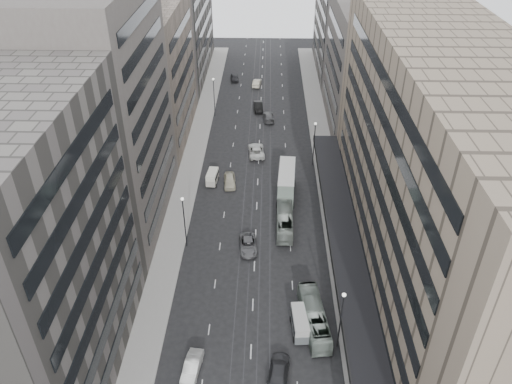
# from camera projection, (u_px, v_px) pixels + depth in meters

# --- Properties ---
(ground) EXTENTS (220.00, 220.00, 0.00)m
(ground) POSITION_uv_depth(u_px,v_px,m) (253.00, 311.00, 60.60)
(ground) COLOR black
(ground) RESTS_ON ground
(sidewalk_right) EXTENTS (4.00, 125.00, 0.15)m
(sidewalk_right) POSITION_uv_depth(u_px,v_px,m) (324.00, 157.00, 91.40)
(sidewalk_right) COLOR gray
(sidewalk_right) RESTS_ON ground
(sidewalk_left) EXTENTS (4.00, 125.00, 0.15)m
(sidewalk_left) POSITION_uv_depth(u_px,v_px,m) (194.00, 156.00, 91.89)
(sidewalk_left) COLOR gray
(sidewalk_left) RESTS_ON ground
(department_store) EXTENTS (19.20, 60.00, 30.00)m
(department_store) POSITION_uv_depth(u_px,v_px,m) (437.00, 174.00, 58.44)
(department_store) COLOR #7A6A59
(department_store) RESTS_ON ground
(building_right_mid) EXTENTS (15.00, 28.00, 24.00)m
(building_right_mid) POSITION_uv_depth(u_px,v_px,m) (371.00, 67.00, 96.56)
(building_right_mid) COLOR #524B47
(building_right_mid) RESTS_ON ground
(building_right_far) EXTENTS (15.00, 32.00, 28.00)m
(building_right_far) POSITION_uv_depth(u_px,v_px,m) (352.00, 16.00, 120.31)
(building_right_far) COLOR #5E5A54
(building_right_far) RESTS_ON ground
(building_left_a) EXTENTS (15.00, 28.00, 30.00)m
(building_left_a) POSITION_uv_depth(u_px,v_px,m) (17.00, 259.00, 46.03)
(building_left_a) COLOR #5E5A54
(building_left_a) RESTS_ON ground
(building_left_b) EXTENTS (15.00, 26.00, 34.00)m
(building_left_b) POSITION_uv_depth(u_px,v_px,m) (97.00, 114.00, 67.29)
(building_left_b) COLOR #524B47
(building_left_b) RESTS_ON ground
(building_left_c) EXTENTS (15.00, 28.00, 25.00)m
(building_left_c) POSITION_uv_depth(u_px,v_px,m) (144.00, 74.00, 92.19)
(building_left_c) COLOR gray
(building_left_c) RESTS_ON ground
(building_left_d) EXTENTS (15.00, 38.00, 28.00)m
(building_left_d) POSITION_uv_depth(u_px,v_px,m) (172.00, 18.00, 118.71)
(building_left_d) COLOR #5E5A54
(building_left_d) RESTS_ON ground
(lamp_right_near) EXTENTS (0.44, 0.44, 8.32)m
(lamp_right_near) POSITION_uv_depth(u_px,v_px,m) (341.00, 314.00, 53.35)
(lamp_right_near) COLOR #262628
(lamp_right_near) RESTS_ON ground
(lamp_right_far) EXTENTS (0.44, 0.44, 8.32)m
(lamp_right_far) POSITION_uv_depth(u_px,v_px,m) (314.00, 139.00, 86.51)
(lamp_right_far) COLOR #262628
(lamp_right_far) RESTS_ON ground
(lamp_left_near) EXTENTS (0.44, 0.44, 8.32)m
(lamp_left_near) POSITION_uv_depth(u_px,v_px,m) (184.00, 216.00, 67.84)
(lamp_left_near) COLOR #262628
(lamp_left_near) RESTS_ON ground
(lamp_left_far) EXTENTS (0.44, 0.44, 8.32)m
(lamp_left_far) POSITION_uv_depth(u_px,v_px,m) (214.00, 92.00, 103.49)
(lamp_left_far) COLOR #262628
(lamp_left_far) RESTS_ON ground
(bus_near) EXTENTS (3.49, 10.01, 2.73)m
(bus_near) POSITION_uv_depth(u_px,v_px,m) (314.00, 317.00, 58.06)
(bus_near) COLOR gray
(bus_near) RESTS_ON ground
(bus_far) EXTENTS (2.47, 9.83, 2.73)m
(bus_far) POSITION_uv_depth(u_px,v_px,m) (285.00, 219.00, 73.66)
(bus_far) COLOR gray
(bus_far) RESTS_ON ground
(double_decker) EXTENTS (3.24, 9.11, 4.90)m
(double_decker) POSITION_uv_depth(u_px,v_px,m) (286.00, 182.00, 79.61)
(double_decker) COLOR gray
(double_decker) RESTS_ON ground
(vw_microbus) EXTENTS (2.41, 4.71, 2.47)m
(vw_microbus) POSITION_uv_depth(u_px,v_px,m) (301.00, 323.00, 57.29)
(vw_microbus) COLOR #53595A
(vw_microbus) RESTS_ON ground
(panel_van) EXTENTS (2.02, 3.67, 2.22)m
(panel_van) POSITION_uv_depth(u_px,v_px,m) (212.00, 177.00, 83.67)
(panel_van) COLOR #B9B5A7
(panel_van) RESTS_ON ground
(sedan_1) EXTENTS (2.14, 4.66, 1.48)m
(sedan_1) POSITION_uv_depth(u_px,v_px,m) (192.00, 367.00, 53.10)
(sedan_1) COLOR silver
(sedan_1) RESTS_ON ground
(sedan_2) EXTENTS (2.84, 5.35, 1.43)m
(sedan_2) POSITION_uv_depth(u_px,v_px,m) (248.00, 245.00, 69.82)
(sedan_2) COLOR #5C5D5F
(sedan_2) RESTS_ON ground
(sedan_3) EXTENTS (2.84, 5.49, 1.52)m
(sedan_3) POSITION_uv_depth(u_px,v_px,m) (279.00, 371.00, 52.68)
(sedan_3) COLOR #2A2A2D
(sedan_3) RESTS_ON ground
(sedan_4) EXTENTS (2.38, 4.98, 1.64)m
(sedan_4) POSITION_uv_depth(u_px,v_px,m) (230.00, 180.00, 83.49)
(sedan_4) COLOR beige
(sedan_4) RESTS_ON ground
(sedan_5) EXTENTS (2.27, 5.31, 1.70)m
(sedan_5) POSITION_uv_depth(u_px,v_px,m) (258.00, 107.00, 108.09)
(sedan_5) COLOR black
(sedan_5) RESTS_ON ground
(sedan_6) EXTENTS (3.32, 6.24, 1.67)m
(sedan_6) POSITION_uv_depth(u_px,v_px,m) (256.00, 150.00, 92.05)
(sedan_6) COLOR silver
(sedan_6) RESTS_ON ground
(sedan_7) EXTENTS (2.68, 5.49, 1.54)m
(sedan_7) POSITION_uv_depth(u_px,v_px,m) (268.00, 117.00, 104.13)
(sedan_7) COLOR #525254
(sedan_7) RESTS_ON ground
(sedan_8) EXTENTS (2.38, 4.65, 1.51)m
(sedan_8) POSITION_uv_depth(u_px,v_px,m) (235.00, 78.00, 122.50)
(sedan_8) COLOR black
(sedan_8) RESTS_ON ground
(sedan_9) EXTENTS (2.20, 4.92, 1.57)m
(sedan_9) POSITION_uv_depth(u_px,v_px,m) (257.00, 83.00, 119.64)
(sedan_9) COLOR beige
(sedan_9) RESTS_ON ground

